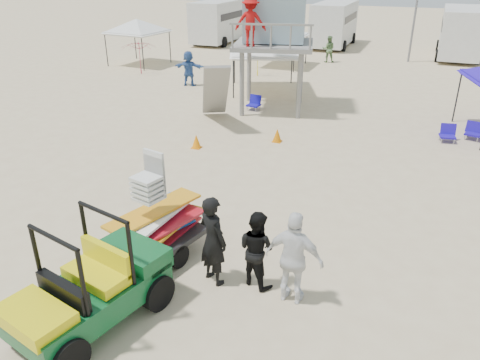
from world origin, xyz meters
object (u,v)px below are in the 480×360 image
at_px(utility_cart, 86,281).
at_px(lifeguard_tower, 273,17).
at_px(man_left, 213,240).
at_px(surf_trailer, 156,222).

bearing_deg(utility_cart, lifeguard_tower, 95.45).
height_order(utility_cart, man_left, utility_cart).
bearing_deg(lifeguard_tower, utility_cart, -84.55).
relative_size(surf_trailer, man_left, 1.36).
distance_m(man_left, lifeguard_tower, 13.26).
height_order(surf_trailer, lifeguard_tower, lifeguard_tower).
bearing_deg(lifeguard_tower, surf_trailer, -83.49).
height_order(man_left, lifeguard_tower, lifeguard_tower).
relative_size(surf_trailer, lifeguard_tower, 0.50).
bearing_deg(utility_cart, man_left, 53.23).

